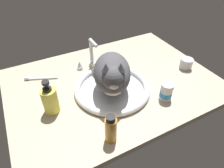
{
  "coord_description": "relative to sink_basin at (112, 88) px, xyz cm",
  "views": [
    {
      "loc": [
        -38.53,
        -72.52,
        68.82
      ],
      "look_at": [
        -3.67,
        -6.09,
        7.0
      ],
      "focal_mm": 31.87,
      "sensor_mm": 36.0,
      "label": 1
    }
  ],
  "objects": [
    {
      "name": "cat",
      "position": [
        -0.73,
        -1.58,
        10.18
      ],
      "size": [
        26.87,
        35.06,
        20.16
      ],
      "color": "#4C4C51",
      "rests_on": "sink_basin"
    },
    {
      "name": "sink_basin",
      "position": [
        0.0,
        0.0,
        0.0
      ],
      "size": [
        37.81,
        37.81,
        3.05
      ],
      "color": "white",
      "rests_on": "countertop"
    },
    {
      "name": "faucet",
      "position": [
        -0.0,
        24.16,
        5.44
      ],
      "size": [
        18.45,
        10.12,
        17.5
      ],
      "color": "silver",
      "rests_on": "countertop"
    },
    {
      "name": "metal_jar",
      "position": [
        46.58,
        -2.25,
        1.6
      ],
      "size": [
        7.11,
        7.11,
        5.89
      ],
      "color": "#B2B5BA",
      "rests_on": "countertop"
    },
    {
      "name": "pill_bottle",
      "position": [
        19.73,
        -16.91,
        2.67
      ],
      "size": [
        5.88,
        5.88,
        8.68
      ],
      "color": "white",
      "rests_on": "countertop"
    },
    {
      "name": "amber_bottle",
      "position": [
        -13.78,
        -25.3,
        4.74
      ],
      "size": [
        4.54,
        4.54,
        12.92
      ],
      "color": "gold",
      "rests_on": "countertop"
    },
    {
      "name": "soap_pump_bottle",
      "position": [
        -29.9,
        0.09,
        5.12
      ],
      "size": [
        6.76,
        6.76,
        16.62
      ],
      "color": "#E5DB4C",
      "rests_on": "countertop"
    },
    {
      "name": "toothbrush",
      "position": [
        -29.78,
        25.59,
        -0.74
      ],
      "size": [
        16.64,
        7.88,
        1.7
      ],
      "color": "silver",
      "rests_on": "countertop"
    },
    {
      "name": "countertop",
      "position": [
        3.67,
        6.09,
        -2.86
      ],
      "size": [
        106.43,
        77.86,
        3.0
      ],
      "primitive_type": "cube",
      "color": "#B7A88E",
      "rests_on": "ground"
    }
  ]
}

